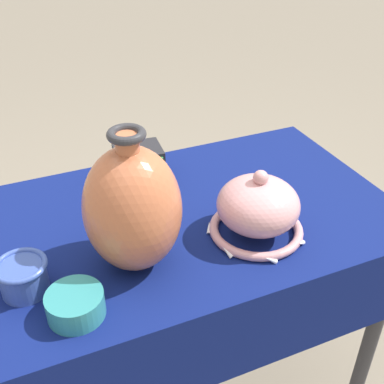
{
  "coord_description": "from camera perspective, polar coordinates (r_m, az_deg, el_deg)",
  "views": [
    {
      "loc": [
        -0.39,
        -0.93,
        1.48
      ],
      "look_at": [
        -0.03,
        -0.09,
        0.88
      ],
      "focal_mm": 45.0,
      "sensor_mm": 36.0,
      "label": 1
    }
  ],
  "objects": [
    {
      "name": "mosaic_tile_box",
      "position": [
        1.36,
        -6.29,
        3.28
      ],
      "size": [
        0.14,
        0.12,
        0.1
      ],
      "rotation": [
        0.0,
        0.0,
        -0.09
      ],
      "color": "#232328",
      "rests_on": "display_table"
    },
    {
      "name": "pot_squat_teal",
      "position": [
        0.99,
        -13.65,
        -12.85
      ],
      "size": [
        0.11,
        0.11,
        0.05
      ],
      "primitive_type": "cylinder",
      "color": "teal",
      "rests_on": "display_table"
    },
    {
      "name": "vase_dome_bell",
      "position": [
        1.14,
        7.8,
        -2.05
      ],
      "size": [
        0.23,
        0.24,
        0.18
      ],
      "color": "#D19399",
      "rests_on": "display_table"
    },
    {
      "name": "display_table",
      "position": [
        1.28,
        -0.18,
        -6.14
      ],
      "size": [
        1.07,
        0.66,
        0.75
      ],
      "color": "#38383D",
      "rests_on": "ground_plane"
    },
    {
      "name": "vase_tall_bulbous",
      "position": [
        1.01,
        -7.06,
        -1.95
      ],
      "size": [
        0.21,
        0.21,
        0.33
      ],
      "color": "#BC6642",
      "rests_on": "display_table"
    },
    {
      "name": "cup_wide_cobalt",
      "position": [
        1.06,
        -19.41,
        -9.36
      ],
      "size": [
        0.11,
        0.11,
        0.07
      ],
      "color": "#3851A8",
      "rests_on": "display_table"
    }
  ]
}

